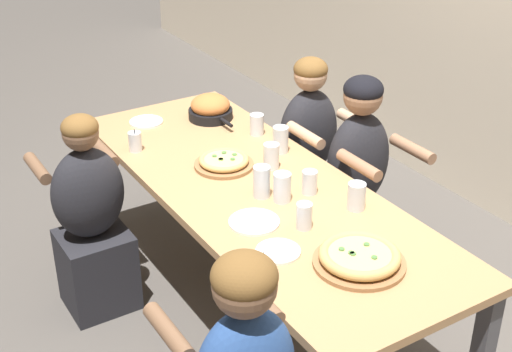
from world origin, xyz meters
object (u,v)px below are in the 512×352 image
Objects in this scene: drinking_glass_a at (356,197)px; drinking_glass_g at (282,189)px; pizza_board_second at (360,258)px; skillet_bowl at (210,108)px; drinking_glass_f at (257,125)px; drinking_glass_h at (271,156)px; diner_near_midleft at (92,225)px; drinking_glass_d at (309,184)px; drinking_glass_e at (280,139)px; pizza_board_main at (224,162)px; drinking_glass_b at (304,217)px; drinking_glass_c at (262,184)px; cocktail_glass_blue at (135,142)px; empty_plate_b at (146,122)px; empty_plate_c at (278,251)px; diner_far_center at (357,188)px; empty_plate_a at (254,222)px; diner_far_midleft at (308,160)px.

drinking_glass_a is 0.91× the size of drinking_glass_g.
pizza_board_second is 1.58m from skillet_bowl.
drinking_glass_h reaches higher than drinking_glass_f.
diner_near_midleft reaches higher than drinking_glass_g.
drinking_glass_e is at bearing 163.55° from drinking_glass_d.
pizza_board_main is at bearing -156.14° from drinking_glass_a.
drinking_glass_a is 1.33m from diner_near_midleft.
drinking_glass_c reaches higher than drinking_glass_b.
cocktail_glass_blue is at bearing -103.71° from drinking_glass_f.
cocktail_glass_blue is (0.30, -0.19, 0.04)m from empty_plate_b.
drinking_glass_f is (0.16, 0.64, 0.01)m from cocktail_glass_blue.
cocktail_glass_blue is 0.93× the size of drinking_glass_e.
pizza_board_main reaches higher than empty_plate_c.
drinking_glass_f is 0.40m from drinking_glass_h.
diner_near_midleft is (0.45, -0.51, -0.27)m from empty_plate_b.
drinking_glass_e is at bearing -30.51° from diner_far_center.
drinking_glass_d is (0.09, 0.20, -0.02)m from drinking_glass_c.
pizza_board_second is 2.87× the size of drinking_glass_h.
drinking_glass_h is at bearing -25.45° from diner_near_midleft.
drinking_glass_b reaches higher than empty_plate_a.
cocktail_glass_blue is at bearing -31.99° from diner_far_center.
drinking_glass_c reaches higher than drinking_glass_a.
skillet_bowl is 0.32× the size of diner_far_midleft.
pizza_board_second is 3.29× the size of drinking_glass_d.
cocktail_glass_blue is at bearing -72.61° from skillet_bowl.
drinking_glass_h is (-0.64, 0.38, 0.06)m from empty_plate_c.
diner_near_midleft is at bearing -149.30° from empty_plate_a.
diner_near_midleft is at bearing -135.10° from drinking_glass_a.
empty_plate_a is (0.53, -0.15, -0.02)m from pizza_board_main.
drinking_glass_c is (-0.42, 0.19, 0.06)m from empty_plate_c.
cocktail_glass_blue is at bearing -171.23° from empty_plate_a.
drinking_glass_a is (0.13, 0.45, 0.05)m from empty_plate_a.
skillet_bowl is at bearing -36.69° from diner_far_midleft.
cocktail_glass_blue is 1.12× the size of drinking_glass_f.
drinking_glass_c is (-0.32, -0.01, 0.01)m from drinking_glass_b.
drinking_glass_g reaches higher than empty_plate_c.
drinking_glass_h is at bearing 149.23° from empty_plate_c.
drinking_glass_g is (0.67, -0.29, 0.01)m from drinking_glass_f.
drinking_glass_c is 0.47m from drinking_glass_e.
drinking_glass_g is 0.33m from drinking_glass_h.
drinking_glass_f is (-0.91, 0.34, -0.00)m from drinking_glass_b.
drinking_glass_h is at bearing -169.08° from drinking_glass_a.
drinking_glass_h is at bearing 36.54° from diner_far_midleft.
drinking_glass_e is 1.20× the size of drinking_glass_f.
empty_plate_b is (-0.70, -0.10, -0.02)m from pizza_board_main.
cocktail_glass_blue reaches higher than drinking_glass_d.
cocktail_glass_blue is at bearing -174.79° from empty_plate_c.
empty_plate_a is 1.21× the size of empty_plate_c.
pizza_board_second is 1.45m from diner_near_midleft.
skillet_bowl is 3.28× the size of drinking_glass_d.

